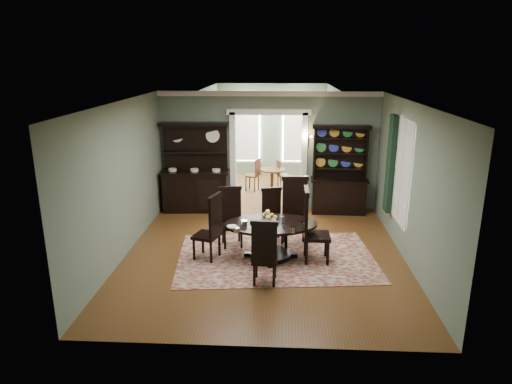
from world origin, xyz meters
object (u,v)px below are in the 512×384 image
dining_table (271,234)px  welsh_dresser (339,182)px  sideboard (195,180)px  parlor_table (272,177)px

dining_table → welsh_dresser: 3.29m
welsh_dresser → dining_table: bearing=-118.5°
sideboard → welsh_dresser: bearing=-3.1°
dining_table → sideboard: 3.46m
welsh_dresser → sideboard: bearing=-178.0°
welsh_dresser → parlor_table: bearing=135.2°
parlor_table → dining_table: bearing=-89.2°
dining_table → parlor_table: size_ratio=2.68×
parlor_table → sideboard: bearing=-136.5°
parlor_table → welsh_dresser: bearing=-46.4°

